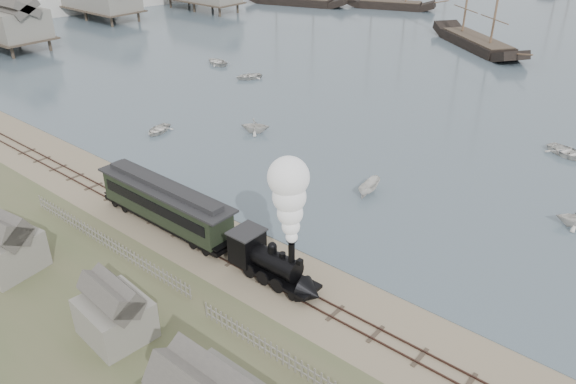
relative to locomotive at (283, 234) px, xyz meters
The scene contains 17 objects.
ground 8.14m from the locomotive, 163.27° to the left, with size 600.00×600.00×0.00m, color tan.
rail_track 7.87m from the locomotive, behind, with size 120.00×1.80×0.16m.
picket_fence_west 14.70m from the locomotive, 159.19° to the right, with size 19.00×0.10×1.20m, color gray, non-canonical shape.
picket_fence_east 9.08m from the locomotive, 43.25° to the right, with size 15.00×0.10×1.20m, color gray, non-canonical shape.
shed_left 20.40m from the locomotive, 146.56° to the right, with size 5.00×4.00×4.10m, color gray, non-canonical shape.
shed_mid 11.82m from the locomotive, 114.96° to the right, with size 4.00×3.50×3.60m, color gray, non-canonical shape.
western_wharf 92.71m from the locomotive, 153.06° to the left, with size 36.00×56.00×8.00m, color gray, non-canonical shape.
locomotive is the anchor object (origin of this frame).
passenger_coach 12.33m from the locomotive, behind, with size 13.74×2.65×3.34m.
beached_dinghy 20.45m from the locomotive, behind, with size 4.18×2.99×0.87m, color silver.
rowboat_0 30.89m from the locomotive, 157.20° to the left, with size 3.55×2.54×0.74m, color silver.
rowboat_1 27.65m from the locomotive, 136.79° to the left, with size 3.16×2.73×1.67m, color silver.
rowboat_2 15.55m from the locomotive, 100.29° to the left, with size 3.11×1.17×1.20m, color silver.
rowboat_3 35.69m from the locomotive, 76.42° to the left, with size 4.29×3.06×0.89m, color silver.
rowboat_4 24.70m from the locomotive, 58.15° to the left, with size 2.93×2.53×1.54m, color silver.
rowboat_6 55.97m from the locomotive, 140.86° to the left, with size 4.25×3.04×0.88m, color silver.
rowboat_8 47.78m from the locomotive, 136.27° to the left, with size 3.82×2.73×0.79m, color silver.
Camera 1 is at (26.49, -25.22, 23.79)m, focal length 35.00 mm.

